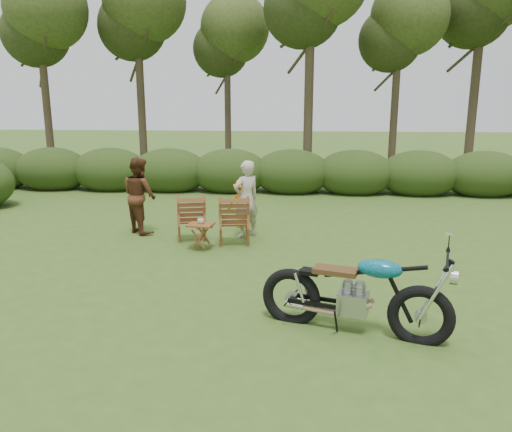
# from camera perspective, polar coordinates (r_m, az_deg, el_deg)

# --- Properties ---
(ground) EXTENTS (80.00, 80.00, 0.00)m
(ground) POSITION_cam_1_polar(r_m,az_deg,el_deg) (7.56, 3.17, -9.77)
(ground) COLOR #33501A
(ground) RESTS_ON ground
(tree_line) EXTENTS (22.52, 11.62, 8.14)m
(tree_line) POSITION_cam_1_polar(r_m,az_deg,el_deg) (16.72, 6.13, 16.13)
(tree_line) COLOR #35291C
(tree_line) RESTS_ON ground
(motorcycle) EXTENTS (2.51, 1.54, 1.34)m
(motorcycle) POSITION_cam_1_polar(r_m,az_deg,el_deg) (6.81, 10.89, -12.72)
(motorcycle) COLOR #0E99B9
(motorcycle) RESTS_ON ground
(lawn_chair_right) EXTENTS (0.81, 0.81, 1.03)m
(lawn_chair_right) POSITION_cam_1_polar(r_m,az_deg,el_deg) (10.53, -2.51, -3.05)
(lawn_chair_right) COLOR brown
(lawn_chair_right) RESTS_ON ground
(lawn_chair_left) EXTENTS (0.82, 0.82, 0.98)m
(lawn_chair_left) POSITION_cam_1_polar(r_m,az_deg,el_deg) (10.89, -7.35, -2.59)
(lawn_chair_left) COLOR brown
(lawn_chair_left) RESTS_ON ground
(side_table) EXTENTS (0.57, 0.50, 0.53)m
(side_table) POSITION_cam_1_polar(r_m,az_deg,el_deg) (10.05, -6.33, -2.36)
(side_table) COLOR brown
(side_table) RESTS_ON ground
(cup) EXTENTS (0.16, 0.16, 0.10)m
(cup) POSITION_cam_1_polar(r_m,az_deg,el_deg) (10.00, -6.33, -0.56)
(cup) COLOR beige
(cup) RESTS_ON side_table
(adult_a) EXTENTS (0.73, 0.70, 1.68)m
(adult_a) POSITION_cam_1_polar(r_m,az_deg,el_deg) (11.00, -1.09, -2.33)
(adult_a) COLOR #BDB09C
(adult_a) RESTS_ON ground
(adult_b) EXTENTS (1.05, 1.04, 1.71)m
(adult_b) POSITION_cam_1_polar(r_m,az_deg,el_deg) (11.63, -12.94, -1.80)
(adult_b) COLOR #4D2916
(adult_b) RESTS_ON ground
(child) EXTENTS (0.81, 0.58, 1.14)m
(child) POSITION_cam_1_polar(r_m,az_deg,el_deg) (11.77, -1.60, -1.28)
(child) COLOR orange
(child) RESTS_ON ground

